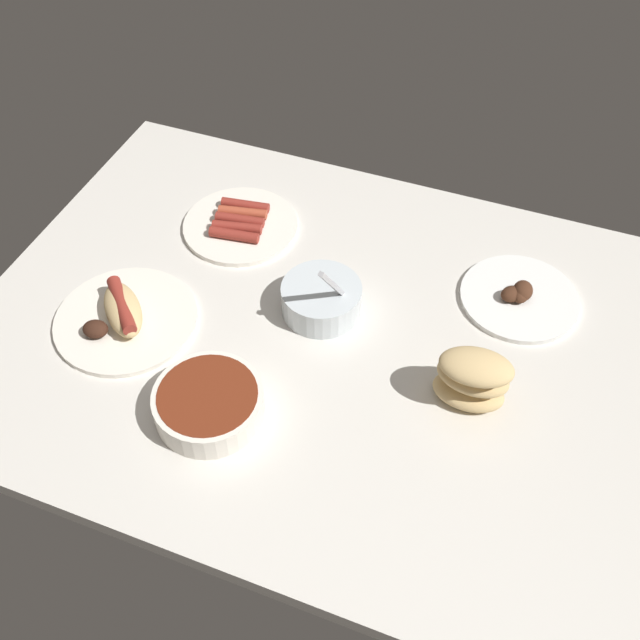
{
  "coord_description": "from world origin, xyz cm",
  "views": [
    {
      "loc": [
        30.54,
        -78.78,
        99.27
      ],
      "look_at": [
        0.42,
        -0.08,
        3.0
      ],
      "focal_mm": 41.94,
      "sensor_mm": 36.0,
      "label": 1
    }
  ],
  "objects_px": {
    "bowl_coleslaw": "(322,298)",
    "plate_sausages": "(240,224)",
    "bread_stack": "(472,378)",
    "bowl_chili": "(209,403)",
    "plate_hotdog_assembled": "(124,316)",
    "plate_grilled_meat": "(519,297)"
  },
  "relations": [
    {
      "from": "bread_stack",
      "to": "bowl_chili",
      "type": "distance_m",
      "value": 0.42
    },
    {
      "from": "bowl_coleslaw",
      "to": "plate_hotdog_assembled",
      "type": "bearing_deg",
      "value": -154.03
    },
    {
      "from": "plate_grilled_meat",
      "to": "bowl_coleslaw",
      "type": "bearing_deg",
      "value": -155.4
    },
    {
      "from": "bread_stack",
      "to": "plate_hotdog_assembled",
      "type": "distance_m",
      "value": 0.61
    },
    {
      "from": "plate_hotdog_assembled",
      "to": "bowl_chili",
      "type": "relative_size",
      "value": 1.43
    },
    {
      "from": "bowl_chili",
      "to": "plate_grilled_meat",
      "type": "bearing_deg",
      "value": 45.49
    },
    {
      "from": "bowl_coleslaw",
      "to": "plate_hotdog_assembled",
      "type": "relative_size",
      "value": 0.62
    },
    {
      "from": "bowl_chili",
      "to": "plate_grilled_meat",
      "type": "distance_m",
      "value": 0.59
    },
    {
      "from": "bowl_chili",
      "to": "bread_stack",
      "type": "bearing_deg",
      "value": 24.74
    },
    {
      "from": "bowl_coleslaw",
      "to": "plate_sausages",
      "type": "distance_m",
      "value": 0.27
    },
    {
      "from": "bowl_coleslaw",
      "to": "plate_grilled_meat",
      "type": "bearing_deg",
      "value": 24.6
    },
    {
      "from": "plate_sausages",
      "to": "bowl_coleslaw",
      "type": "bearing_deg",
      "value": -32.89
    },
    {
      "from": "bowl_coleslaw",
      "to": "plate_grilled_meat",
      "type": "height_order",
      "value": "bowl_coleslaw"
    },
    {
      "from": "bowl_chili",
      "to": "plate_hotdog_assembled",
      "type": "bearing_deg",
      "value": 152.48
    },
    {
      "from": "bowl_chili",
      "to": "plate_sausages",
      "type": "height_order",
      "value": "bowl_chili"
    },
    {
      "from": "plate_hotdog_assembled",
      "to": "bread_stack",
      "type": "bearing_deg",
      "value": 5.28
    },
    {
      "from": "bowl_coleslaw",
      "to": "plate_grilled_meat",
      "type": "relative_size",
      "value": 0.73
    },
    {
      "from": "bowl_coleslaw",
      "to": "bowl_chili",
      "type": "bearing_deg",
      "value": -107.77
    },
    {
      "from": "plate_hotdog_assembled",
      "to": "plate_sausages",
      "type": "bearing_deg",
      "value": 74.28
    },
    {
      "from": "bowl_coleslaw",
      "to": "bread_stack",
      "type": "xyz_separation_m",
      "value": [
        0.29,
        -0.1,
        0.02
      ]
    },
    {
      "from": "bowl_coleslaw",
      "to": "plate_sausages",
      "type": "xyz_separation_m",
      "value": [
        -0.23,
        0.15,
        -0.02
      ]
    },
    {
      "from": "bowl_coleslaw",
      "to": "bread_stack",
      "type": "distance_m",
      "value": 0.31
    }
  ]
}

